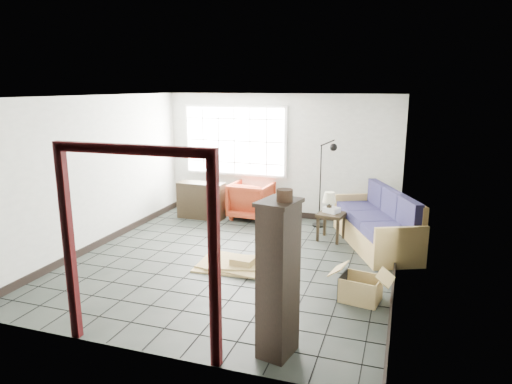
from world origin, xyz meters
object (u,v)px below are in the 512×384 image
(side_table, at_px, (331,218))
(tall_shelf, at_px, (278,278))
(futon_sofa, at_px, (379,226))
(armchair, at_px, (252,198))

(side_table, bearing_deg, tall_shelf, -89.10)
(futon_sofa, relative_size, armchair, 2.80)
(futon_sofa, distance_m, side_table, 0.84)
(futon_sofa, distance_m, tall_shelf, 3.90)
(side_table, xyz_separation_m, tall_shelf, (0.06, -3.81, 0.43))
(futon_sofa, bearing_deg, side_table, 154.54)
(armchair, distance_m, tall_shelf, 5.10)
(futon_sofa, relative_size, tall_shelf, 1.44)
(tall_shelf, bearing_deg, armchair, 123.72)
(armchair, relative_size, side_table, 1.61)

